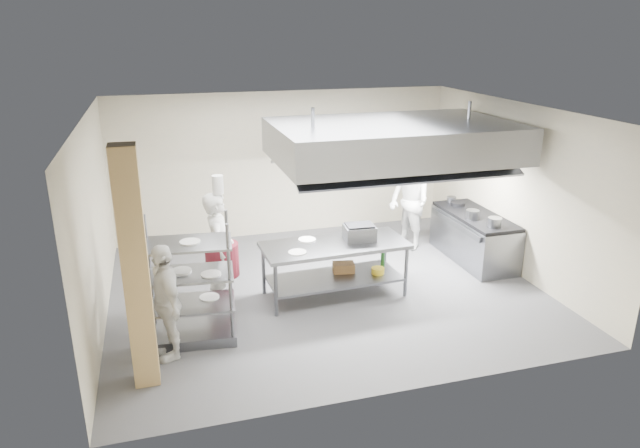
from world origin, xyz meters
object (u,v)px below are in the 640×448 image
object	(u,v)px
griddle	(359,233)
island	(334,269)
chef_line	(409,202)
chef_plating	(166,302)
chef_head	(220,250)
stockpot	(472,214)
cooking_range	(474,238)
pass_rack	(189,281)

from	to	relation	value
griddle	island	bearing A→B (deg)	-168.21
chef_line	chef_plating	bearing A→B (deg)	-73.04
island	chef_head	size ratio (longest dim) A/B	1.26
island	chef_line	distance (m)	2.70
island	chef_head	xyz separation A→B (m)	(-1.82, 0.18, 0.47)
chef_head	chef_plating	xyz separation A→B (m)	(-0.86, -1.32, -0.13)
island	stockpot	world-z (taller)	stockpot
chef_head	griddle	xyz separation A→B (m)	(2.26, -0.13, 0.10)
cooking_range	chef_head	world-z (taller)	chef_head
pass_rack	chef_line	bearing A→B (deg)	35.13
chef_head	chef_line	world-z (taller)	chef_line
cooking_range	griddle	size ratio (longest dim) A/B	4.08
cooking_range	chef_line	xyz separation A→B (m)	(-0.93, 0.94, 0.52)
stockpot	cooking_range	bearing A→B (deg)	46.07
griddle	chef_head	bearing A→B (deg)	-178.34
pass_rack	griddle	xyz separation A→B (m)	(2.79, 0.84, 0.13)
pass_rack	chef_line	xyz separation A→B (m)	(4.41, 2.46, 0.04)
island	chef_plating	bearing A→B (deg)	-159.28
cooking_range	chef_line	bearing A→B (deg)	134.83
pass_rack	griddle	world-z (taller)	pass_rack
chef_plating	chef_line	bearing A→B (deg)	107.18
chef_line	chef_plating	world-z (taller)	chef_line
island	chef_plating	size ratio (longest dim) A/B	1.46
island	chef_line	bearing A→B (deg)	36.76
cooking_range	chef_plating	world-z (taller)	chef_plating
island	chef_line	size ratio (longest dim) A/B	1.25
cooking_range	chef_line	distance (m)	1.42
island	griddle	bearing A→B (deg)	4.70
cooking_range	chef_line	world-z (taller)	chef_line
chef_line	griddle	distance (m)	2.30
island	cooking_range	bearing A→B (deg)	11.54
chef_head	chef_line	size ratio (longest dim) A/B	0.99
stockpot	griddle	bearing A→B (deg)	-168.65
griddle	stockpot	xyz separation A→B (m)	(2.36, 0.47, -0.05)
chef_head	cooking_range	bearing A→B (deg)	-74.66
pass_rack	griddle	bearing A→B (deg)	22.78
chef_head	chef_line	bearing A→B (deg)	-60.22
chef_line	chef_plating	size ratio (longest dim) A/B	1.17
chef_line	griddle	size ratio (longest dim) A/B	3.83
chef_line	stockpot	xyz separation A→B (m)	(0.73, -1.14, 0.04)
pass_rack	stockpot	distance (m)	5.31
island	chef_head	distance (m)	1.89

